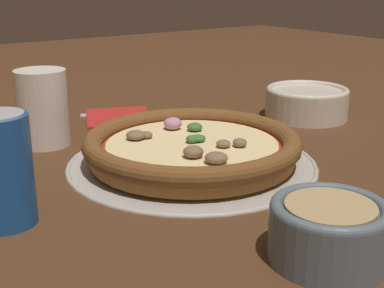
# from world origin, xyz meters

# --- Properties ---
(ground_plane) EXTENTS (3.00, 3.00, 0.00)m
(ground_plane) POSITION_xyz_m (0.00, 0.00, 0.00)
(ground_plane) COLOR #4C2D19
(pizza_tray) EXTENTS (0.36, 0.36, 0.01)m
(pizza_tray) POSITION_xyz_m (0.00, 0.00, 0.00)
(pizza_tray) COLOR #B7B2A8
(pizza_tray) RESTS_ON ground_plane
(pizza) EXTENTS (0.31, 0.31, 0.04)m
(pizza) POSITION_xyz_m (-0.00, 0.00, 0.03)
(pizza) COLOR #A86B33
(pizza) RESTS_ON pizza_tray
(bowl_near) EXTENTS (0.11, 0.11, 0.06)m
(bowl_near) POSITION_xyz_m (-0.05, -0.29, 0.03)
(bowl_near) COLOR slate
(bowl_near) RESTS_ON ground_plane
(bowl_far) EXTENTS (0.15, 0.15, 0.06)m
(bowl_far) POSITION_xyz_m (0.32, 0.09, 0.03)
(bowl_far) COLOR beige
(bowl_far) RESTS_ON ground_plane
(drinking_cup) EXTENTS (0.08, 0.08, 0.12)m
(drinking_cup) POSITION_xyz_m (-0.14, 0.21, 0.06)
(drinking_cup) COLOR silver
(drinking_cup) RESTS_ON ground_plane
(napkin) EXTENTS (0.16, 0.17, 0.01)m
(napkin) POSITION_xyz_m (0.03, 0.29, 0.00)
(napkin) COLOR #B2231E
(napkin) RESTS_ON ground_plane
(fork) EXTENTS (0.18, 0.10, 0.00)m
(fork) POSITION_xyz_m (0.05, 0.30, 0.00)
(fork) COLOR #B7B7BC
(fork) RESTS_ON ground_plane
(beverage_can) EXTENTS (0.07, 0.07, 0.12)m
(beverage_can) POSITION_xyz_m (-0.27, -0.04, 0.06)
(beverage_can) COLOR #194C99
(beverage_can) RESTS_ON ground_plane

